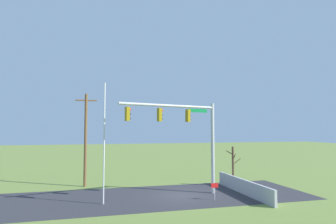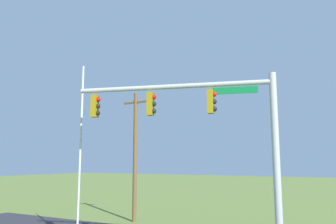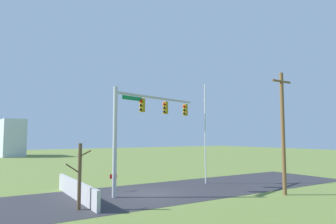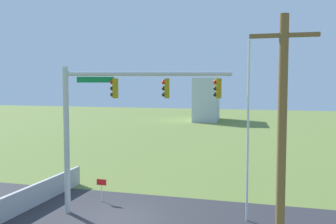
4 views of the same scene
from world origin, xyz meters
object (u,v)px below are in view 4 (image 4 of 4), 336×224
(flagpole, at_px, (248,132))
(utility_pole, at_px, (281,156))
(distant_building, at_px, (207,99))
(open_sign, at_px, (101,185))
(signal_mast, at_px, (115,108))

(flagpole, height_order, utility_pole, flagpole)
(distant_building, bearing_deg, open_sign, 178.00)
(flagpole, xyz_separation_m, utility_pole, (-1.43, 6.60, 0.15))
(open_sign, bearing_deg, flagpole, 173.55)
(flagpole, relative_size, utility_pole, 1.00)
(flagpole, relative_size, distant_building, 0.92)
(utility_pole, xyz_separation_m, open_sign, (9.27, -7.49, -3.44))
(signal_mast, bearing_deg, open_sign, -44.38)
(signal_mast, height_order, flagpole, flagpole)
(signal_mast, distance_m, distant_building, 49.40)
(flagpole, xyz_separation_m, distant_building, (10.67, -48.59, -0.51))
(flagpole, xyz_separation_m, open_sign, (7.85, -0.89, -3.29))
(distant_building, bearing_deg, utility_pole, -173.03)
(signal_mast, xyz_separation_m, flagpole, (-6.33, -0.59, -1.01))
(signal_mast, bearing_deg, utility_pole, 142.23)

